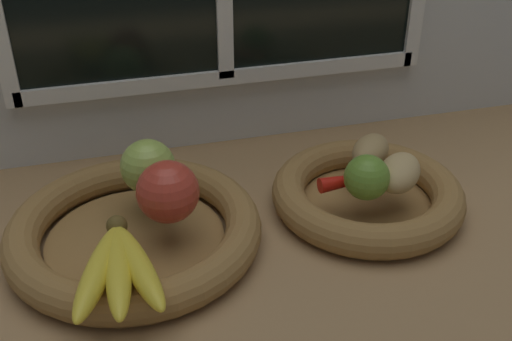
{
  "coord_description": "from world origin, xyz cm",
  "views": [
    {
      "loc": [
        -19.46,
        -62.32,
        50.02
      ],
      "look_at": [
        -1.48,
        3.89,
        8.65
      ],
      "focal_mm": 43.55,
      "sensor_mm": 36.0,
      "label": 1
    }
  ],
  "objects_px": {
    "lime_near": "(366,176)",
    "chili_pepper": "(369,177)",
    "potato_small": "(399,173)",
    "potato_back": "(370,151)",
    "fruit_bowl_right": "(367,194)",
    "banana_bunch_front": "(118,267)",
    "fruit_bowl_left": "(135,231)",
    "apple_red_right": "(168,192)",
    "apple_green_back": "(148,166)"
  },
  "relations": [
    {
      "from": "lime_near",
      "to": "chili_pepper",
      "type": "relative_size",
      "value": 0.41
    },
    {
      "from": "potato_small",
      "to": "lime_near",
      "type": "height_order",
      "value": "lime_near"
    },
    {
      "from": "lime_near",
      "to": "potato_back",
      "type": "bearing_deg",
      "value": 61.02
    },
    {
      "from": "fruit_bowl_right",
      "to": "banana_bunch_front",
      "type": "distance_m",
      "value": 0.37
    },
    {
      "from": "fruit_bowl_left",
      "to": "lime_near",
      "type": "bearing_deg",
      "value": -6.64
    },
    {
      "from": "potato_small",
      "to": "potato_back",
      "type": "bearing_deg",
      "value": 98.97
    },
    {
      "from": "apple_red_right",
      "to": "potato_small",
      "type": "xyz_separation_m",
      "value": [
        0.31,
        -0.01,
        -0.02
      ]
    },
    {
      "from": "apple_green_back",
      "to": "chili_pepper",
      "type": "height_order",
      "value": "apple_green_back"
    },
    {
      "from": "fruit_bowl_right",
      "to": "potato_back",
      "type": "distance_m",
      "value": 0.06
    },
    {
      "from": "apple_red_right",
      "to": "lime_near",
      "type": "distance_m",
      "value": 0.26
    },
    {
      "from": "banana_bunch_front",
      "to": "potato_small",
      "type": "relative_size",
      "value": 2.05
    },
    {
      "from": "apple_green_back",
      "to": "lime_near",
      "type": "bearing_deg",
      "value": -17.9
    },
    {
      "from": "potato_small",
      "to": "chili_pepper",
      "type": "distance_m",
      "value": 0.04
    },
    {
      "from": "fruit_bowl_right",
      "to": "apple_green_back",
      "type": "bearing_deg",
      "value": 169.85
    },
    {
      "from": "apple_red_right",
      "to": "potato_back",
      "type": "xyz_separation_m",
      "value": [
        0.3,
        0.06,
        -0.02
      ]
    },
    {
      "from": "fruit_bowl_left",
      "to": "apple_green_back",
      "type": "bearing_deg",
      "value": 61.52
    },
    {
      "from": "banana_bunch_front",
      "to": "apple_red_right",
      "type": "bearing_deg",
      "value": 54.08
    },
    {
      "from": "fruit_bowl_left",
      "to": "apple_green_back",
      "type": "relative_size",
      "value": 4.49
    },
    {
      "from": "apple_green_back",
      "to": "banana_bunch_front",
      "type": "height_order",
      "value": "apple_green_back"
    },
    {
      "from": "chili_pepper",
      "to": "banana_bunch_front",
      "type": "bearing_deg",
      "value": -165.73
    },
    {
      "from": "chili_pepper",
      "to": "fruit_bowl_right",
      "type": "bearing_deg",
      "value": 62.35
    },
    {
      "from": "fruit_bowl_left",
      "to": "lime_near",
      "type": "relative_size",
      "value": 5.44
    },
    {
      "from": "fruit_bowl_left",
      "to": "banana_bunch_front",
      "type": "bearing_deg",
      "value": -102.36
    },
    {
      "from": "potato_back",
      "to": "chili_pepper",
      "type": "distance_m",
      "value": 0.06
    },
    {
      "from": "banana_bunch_front",
      "to": "lime_near",
      "type": "distance_m",
      "value": 0.34
    },
    {
      "from": "apple_green_back",
      "to": "potato_small",
      "type": "xyz_separation_m",
      "value": [
        0.32,
        -0.08,
        -0.01
      ]
    },
    {
      "from": "fruit_bowl_right",
      "to": "potato_small",
      "type": "distance_m",
      "value": 0.06
    },
    {
      "from": "chili_pepper",
      "to": "potato_small",
      "type": "bearing_deg",
      "value": -32.78
    },
    {
      "from": "potato_back",
      "to": "apple_red_right",
      "type": "bearing_deg",
      "value": -168.78
    },
    {
      "from": "banana_bunch_front",
      "to": "potato_back",
      "type": "height_order",
      "value": "potato_back"
    },
    {
      "from": "fruit_bowl_right",
      "to": "apple_green_back",
      "type": "distance_m",
      "value": 0.31
    },
    {
      "from": "fruit_bowl_right",
      "to": "potato_small",
      "type": "xyz_separation_m",
      "value": [
        0.03,
        -0.03,
        0.05
      ]
    },
    {
      "from": "lime_near",
      "to": "potato_small",
      "type": "bearing_deg",
      "value": 6.67
    },
    {
      "from": "potato_small",
      "to": "chili_pepper",
      "type": "height_order",
      "value": "potato_small"
    },
    {
      "from": "potato_small",
      "to": "banana_bunch_front",
      "type": "bearing_deg",
      "value": -167.0
    },
    {
      "from": "apple_green_back",
      "to": "potato_small",
      "type": "height_order",
      "value": "apple_green_back"
    },
    {
      "from": "lime_near",
      "to": "chili_pepper",
      "type": "bearing_deg",
      "value": 53.29
    },
    {
      "from": "potato_back",
      "to": "chili_pepper",
      "type": "height_order",
      "value": "potato_back"
    },
    {
      "from": "fruit_bowl_left",
      "to": "potato_small",
      "type": "xyz_separation_m",
      "value": [
        0.35,
        -0.03,
        0.05
      ]
    },
    {
      "from": "potato_small",
      "to": "apple_green_back",
      "type": "bearing_deg",
      "value": 165.85
    },
    {
      "from": "fruit_bowl_right",
      "to": "lime_near",
      "type": "xyz_separation_m",
      "value": [
        -0.02,
        -0.03,
        0.06
      ]
    },
    {
      "from": "potato_back",
      "to": "potato_small",
      "type": "distance_m",
      "value": 0.07
    },
    {
      "from": "apple_red_right",
      "to": "chili_pepper",
      "type": "relative_size",
      "value": 0.54
    },
    {
      "from": "fruit_bowl_left",
      "to": "banana_bunch_front",
      "type": "relative_size",
      "value": 1.91
    },
    {
      "from": "apple_red_right",
      "to": "banana_bunch_front",
      "type": "bearing_deg",
      "value": -125.92
    },
    {
      "from": "lime_near",
      "to": "chili_pepper",
      "type": "distance_m",
      "value": 0.04
    },
    {
      "from": "banana_bunch_front",
      "to": "lime_near",
      "type": "bearing_deg",
      "value": 13.99
    },
    {
      "from": "fruit_bowl_left",
      "to": "potato_small",
      "type": "height_order",
      "value": "potato_small"
    },
    {
      "from": "apple_green_back",
      "to": "banana_bunch_front",
      "type": "distance_m",
      "value": 0.18
    },
    {
      "from": "fruit_bowl_left",
      "to": "banana_bunch_front",
      "type": "xyz_separation_m",
      "value": [
        -0.03,
        -0.12,
        0.04
      ]
    }
  ]
}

